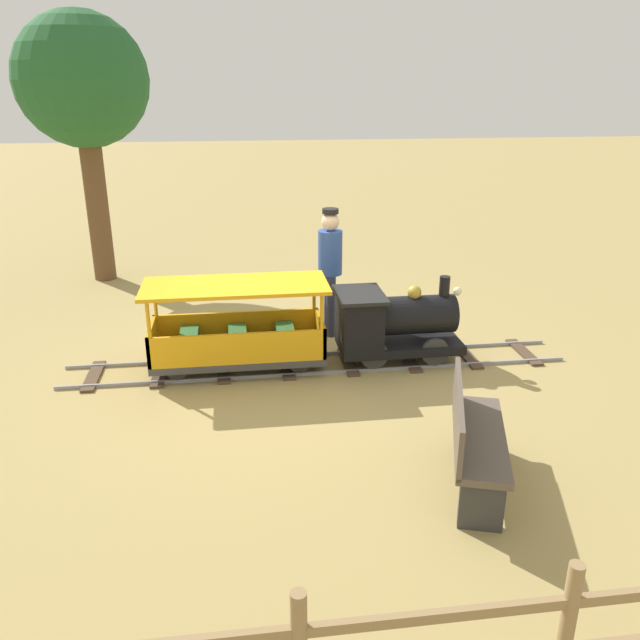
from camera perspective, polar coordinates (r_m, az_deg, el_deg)
name	(u,v)px	position (r m, az deg, el deg)	size (l,w,h in m)	color
ground_plane	(287,367)	(7.35, -2.98, -4.16)	(60.00, 60.00, 0.00)	#A38C51
track	(318,364)	(7.38, -0.19, -3.89)	(0.76, 5.70, 0.04)	gray
locomotive	(392,322)	(7.35, 6.40, -0.20)	(0.72, 1.44, 0.96)	black
passenger_car	(238,335)	(7.16, -7.35, -1.29)	(0.82, 2.00, 0.97)	#3F3F3F
conductor_person	(330,262)	(7.99, 0.91, 5.20)	(0.30, 0.30, 1.62)	#282D47
park_bench	(473,437)	(5.29, 13.45, -10.13)	(1.36, 0.78, 0.82)	brown
oak_tree_near	(83,85)	(10.77, -20.38, 19.05)	(1.98, 1.98, 4.07)	brown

